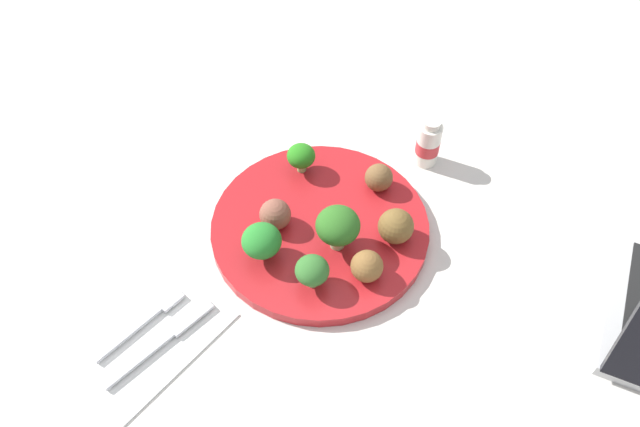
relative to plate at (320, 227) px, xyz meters
The scene contains 14 objects.
ground_plane 0.01m from the plate, ahead, with size 4.00×4.00×0.00m, color silver.
plate is the anchor object (origin of this frame).
broccoli_floret_mid_right 0.06m from the plate, 102.51° to the right, with size 0.05×0.05×0.06m.
broccoli_floret_back_left 0.10m from the plate, 60.69° to the left, with size 0.04×0.04×0.04m.
broccoli_floret_back_right 0.09m from the plate, behind, with size 0.05×0.05×0.05m.
broccoli_floret_far_rim 0.10m from the plate, 140.25° to the right, with size 0.04×0.04×0.04m.
meatball_mid_right 0.10m from the plate, ahead, with size 0.04×0.04×0.04m, color brown.
meatball_far_rim 0.10m from the plate, 57.75° to the right, with size 0.04×0.04×0.04m, color brown.
meatball_front_right 0.10m from the plate, 99.58° to the right, with size 0.04×0.04×0.04m, color brown.
meatball_back_right 0.06m from the plate, 137.09° to the left, with size 0.04×0.04×0.04m, color brown.
napkin 0.25m from the plate, behind, with size 0.17×0.12×0.01m, color white.
fork 0.24m from the plate, 168.77° to the left, with size 0.12×0.02×0.01m.
knife 0.24m from the plate, behind, with size 0.15×0.02×0.01m.
yogurt_bottle 0.20m from the plate, ahead, with size 0.03×0.03×0.08m.
Camera 1 is at (-0.33, -0.33, 0.62)m, focal length 33.25 mm.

